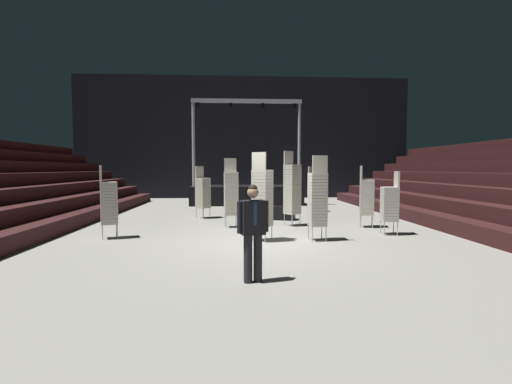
{
  "coord_description": "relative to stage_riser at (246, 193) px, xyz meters",
  "views": [
    {
      "loc": [
        -0.64,
        -9.46,
        1.96
      ],
      "look_at": [
        -0.13,
        -0.76,
        1.4
      ],
      "focal_mm": 25.69,
      "sensor_mm": 36.0,
      "label": 1
    }
  ],
  "objects": [
    {
      "name": "equipment_road_case",
      "position": [
        1.21,
        -6.31,
        -0.37
      ],
      "size": [
        1.04,
        0.84,
        0.5
      ],
      "primitive_type": "cube",
      "rotation": [
        0.0,
        0.0,
        -0.3
      ],
      "color": "black",
      "rests_on": "ground_plane"
    },
    {
      "name": "chair_stack_rear_left",
      "position": [
        0.1,
        -10.39,
        0.58
      ],
      "size": [
        0.61,
        0.61,
        2.39
      ],
      "rotation": [
        0.0,
        0.0,
        5.7
      ],
      "color": "#B2B5BA",
      "rests_on": "ground_plane"
    },
    {
      "name": "arena_end_wall",
      "position": [
        -0.0,
        4.27,
        3.38
      ],
      "size": [
        22.0,
        0.3,
        8.0
      ],
      "primitive_type": "cube",
      "color": "black",
      "rests_on": "ground_plane"
    },
    {
      "name": "chair_stack_front_right",
      "position": [
        -1.9,
        -5.69,
        0.41
      ],
      "size": [
        0.62,
        0.62,
        2.05
      ],
      "rotation": [
        0.0,
        0.0,
        3.96
      ],
      "color": "#B2B5BA",
      "rests_on": "ground_plane"
    },
    {
      "name": "chair_stack_rear_right",
      "position": [
        -4.17,
        -9.79,
        0.41
      ],
      "size": [
        0.57,
        0.57,
        2.05
      ],
      "rotation": [
        0.0,
        0.0,
        5.08
      ],
      "color": "#B2B5BA",
      "rests_on": "ground_plane"
    },
    {
      "name": "man_with_tie",
      "position": [
        -0.33,
        -14.0,
        0.34
      ],
      "size": [
        0.57,
        0.33,
        1.69
      ],
      "rotation": [
        0.0,
        0.0,
        3.42
      ],
      "color": "black",
      "rests_on": "ground_plane"
    },
    {
      "name": "ground_plane",
      "position": [
        -0.0,
        -10.73,
        -0.67
      ],
      "size": [
        22.0,
        30.0,
        0.1
      ],
      "primitive_type": "cube",
      "color": "gray"
    },
    {
      "name": "chair_stack_mid_centre",
      "position": [
        3.74,
        -8.3,
        0.41
      ],
      "size": [
        0.54,
        0.54,
        2.05
      ],
      "rotation": [
        0.0,
        0.0,
        4.44
      ],
      "color": "#B2B5BA",
      "rests_on": "ground_plane"
    },
    {
      "name": "stage_riser",
      "position": [
        0.0,
        0.0,
        0.0
      ],
      "size": [
        6.01,
        2.65,
        5.54
      ],
      "color": "black",
      "rests_on": "ground_plane"
    },
    {
      "name": "chair_stack_mid_right",
      "position": [
        1.32,
        -7.8,
        0.66
      ],
      "size": [
        0.61,
        0.61,
        2.56
      ],
      "rotation": [
        0.0,
        0.0,
        3.75
      ],
      "color": "#B2B5BA",
      "rests_on": "ground_plane"
    },
    {
      "name": "chair_stack_aisle_left",
      "position": [
        2.94,
        -3.79,
        0.41
      ],
      "size": [
        0.6,
        0.6,
        2.05
      ],
      "rotation": [
        0.0,
        0.0,
        4.22
      ],
      "color": "#B2B5BA",
      "rests_on": "ground_plane"
    },
    {
      "name": "chair_stack_mid_left",
      "position": [
        3.94,
        -9.67,
        0.33
      ],
      "size": [
        0.49,
        0.49,
        1.88
      ],
      "rotation": [
        0.0,
        0.0,
        1.45
      ],
      "color": "#B2B5BA",
      "rests_on": "ground_plane"
    },
    {
      "name": "chair_stack_rear_centre",
      "position": [
        -0.76,
        -8.03,
        0.54
      ],
      "size": [
        0.49,
        0.49,
        2.31
      ],
      "rotation": [
        0.0,
        0.0,
        3.27
      ],
      "color": "#B2B5BA",
      "rests_on": "ground_plane"
    },
    {
      "name": "chair_stack_front_left",
      "position": [
        1.6,
        -10.44,
        0.54
      ],
      "size": [
        0.47,
        0.47,
        2.31
      ],
      "rotation": [
        0.0,
        0.0,
        0.07
      ],
      "color": "#B2B5BA",
      "rests_on": "ground_plane"
    }
  ]
}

